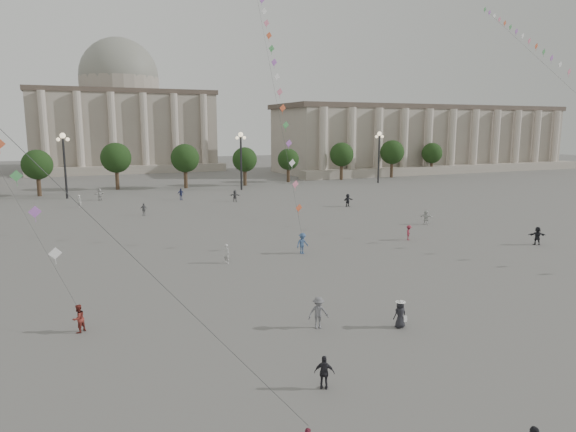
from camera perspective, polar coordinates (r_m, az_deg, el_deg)
name	(u,v)px	position (r m, az deg, el deg)	size (l,w,h in m)	color
ground	(387,353)	(27.96, 10.90, -14.76)	(360.00, 360.00, 0.00)	#595754
hall_east	(424,139)	(145.62, 14.89, 8.30)	(84.00, 26.22, 17.20)	gray
hall_central	(122,117)	(150.85, -17.99, 10.40)	(48.30, 34.30, 35.50)	gray
tree_row	(152,160)	(100.16, -14.91, 6.00)	(137.12, 5.12, 8.00)	#38281C
lamp_post_mid_west	(64,153)	(91.00, -23.64, 6.39)	(2.00, 0.90, 10.65)	#262628
lamp_post_mid_east	(241,150)	(95.67, -5.25, 7.30)	(2.00, 0.90, 10.65)	#262628
lamp_post_far_east	(379,148)	(108.74, 10.09, 7.49)	(2.00, 0.90, 10.65)	#262628
person_crowd_0	(181,194)	(84.19, -11.82, 2.40)	(1.09, 0.45, 1.86)	navy
person_crowd_3	(537,236)	(56.64, 25.96, -1.99)	(1.69, 0.54, 1.83)	black
person_crowd_4	(100,194)	(87.29, -20.20, 2.27)	(1.77, 0.56, 1.91)	beige
person_crowd_6	(318,313)	(30.31, 3.40, -10.67)	(1.22, 0.70, 1.89)	slate
person_crowd_7	(426,217)	(63.83, 15.09, -0.13)	(1.60, 0.51, 1.73)	silver
person_crowd_8	(409,233)	(54.51, 13.28, -1.81)	(1.02, 0.58, 1.57)	maroon
person_crowd_9	(348,200)	(75.96, 6.66, 1.75)	(1.75, 0.56, 1.88)	black
person_crowd_10	(80,201)	(80.31, -22.15, 1.52)	(0.68, 0.45, 1.87)	silver
person_crowd_12	(235,196)	(81.07, -5.92, 2.25)	(1.67, 0.53, 1.80)	#57575B
person_crowd_13	(227,253)	(44.48, -6.84, -4.15)	(0.62, 0.41, 1.70)	#B5B4B1
person_crowd_16	(144,209)	(70.56, -15.74, 0.72)	(0.95, 0.39, 1.62)	slate
tourist_1	(324,372)	(23.95, 4.07, -16.96)	(0.91, 0.38, 1.55)	#232228
kite_flyer_0	(78,319)	(32.04, -22.26, -10.50)	(0.80, 0.62, 1.64)	maroon
kite_flyer_1	(302,243)	(47.41, 1.61, -3.06)	(1.26, 0.72, 1.95)	#36517B
hat_person	(400,313)	(31.07, 12.36, -10.51)	(0.83, 0.60, 1.69)	black
kite_train_east	(565,72)	(71.52, 28.38, 13.86)	(23.54, 51.73, 65.64)	#3F3F3F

